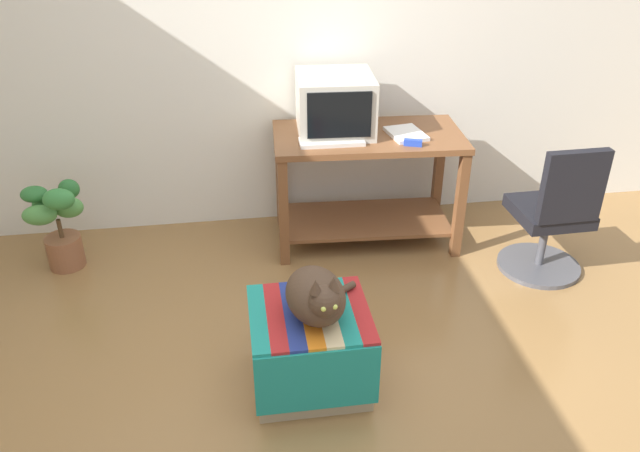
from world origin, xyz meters
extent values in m
plane|color=olive|center=(0.00, 0.00, 0.00)|extent=(14.00, 14.00, 0.00)
cube|color=silver|center=(0.00, 2.05, 1.30)|extent=(8.00, 0.10, 2.60)
cube|color=brown|center=(-0.08, 1.36, 0.37)|extent=(0.06, 0.06, 0.73)
cube|color=brown|center=(1.05, 1.29, 0.37)|extent=(0.06, 0.06, 0.73)
cube|color=brown|center=(1.08, 1.84, 0.37)|extent=(0.06, 0.06, 0.73)
cube|color=brown|center=(-0.05, 1.91, 0.37)|extent=(0.06, 0.06, 0.73)
cube|color=brown|center=(0.50, 1.60, 0.15)|extent=(1.14, 0.60, 0.02)
cube|color=brown|center=(0.50, 1.60, 0.75)|extent=(1.25, 0.70, 0.04)
cube|color=#BCB7A8|center=(0.29, 1.69, 0.78)|extent=(0.35, 0.36, 0.02)
cube|color=#BCB7A8|center=(0.29, 1.69, 0.95)|extent=(0.50, 0.51, 0.36)
cube|color=black|center=(0.28, 1.44, 0.96)|extent=(0.39, 0.03, 0.28)
cube|color=beige|center=(0.24, 1.47, 0.78)|extent=(0.40, 0.16, 0.02)
cube|color=white|center=(0.73, 1.54, 0.78)|extent=(0.25, 0.30, 0.02)
cube|color=tan|center=(-0.07, 0.25, 0.21)|extent=(0.54, 0.49, 0.42)
cube|color=#1E897A|center=(-0.07, -0.02, 0.25)|extent=(0.57, 0.01, 0.33)
cube|color=#1E897A|center=(-0.31, 0.25, 0.43)|extent=(0.08, 0.53, 0.02)
cube|color=#AD2323|center=(-0.23, 0.25, 0.43)|extent=(0.08, 0.53, 0.02)
cube|color=navy|center=(-0.15, 0.25, 0.43)|extent=(0.08, 0.53, 0.02)
cube|color=orange|center=(-0.07, 0.25, 0.43)|extent=(0.08, 0.53, 0.02)
cube|color=beige|center=(0.02, 0.25, 0.43)|extent=(0.08, 0.53, 0.02)
cube|color=#1E897A|center=(0.10, 0.25, 0.43)|extent=(0.08, 0.53, 0.02)
cube|color=#AD2323|center=(0.18, 0.25, 0.43)|extent=(0.08, 0.53, 0.02)
ellipsoid|color=#473323|center=(-0.04, 0.21, 0.55)|extent=(0.32, 0.40, 0.23)
sphere|color=#473323|center=(-0.02, 0.08, 0.61)|extent=(0.15, 0.15, 0.15)
cylinder|color=#473323|center=(0.05, 0.33, 0.46)|extent=(0.27, 0.19, 0.04)
cone|color=#473323|center=(-0.06, 0.07, 0.70)|extent=(0.06, 0.06, 0.07)
cone|color=#473323|center=(0.02, 0.08, 0.70)|extent=(0.06, 0.06, 0.07)
sphere|color=#C6D151|center=(-0.04, 0.01, 0.63)|extent=(0.02, 0.02, 0.02)
sphere|color=#C6D151|center=(0.01, 0.02, 0.63)|extent=(0.02, 0.02, 0.02)
cylinder|color=brown|center=(-1.48, 1.54, 0.11)|extent=(0.22, 0.22, 0.21)
cylinder|color=brown|center=(-1.48, 1.54, 0.28)|extent=(0.03, 0.03, 0.13)
ellipsoid|color=#4C8E42|center=(-1.40, 1.52, 0.43)|extent=(0.18, 0.11, 0.14)
ellipsoid|color=#2D7033|center=(-1.40, 1.62, 0.50)|extent=(0.13, 0.10, 0.13)
ellipsoid|color=#38843D|center=(-1.55, 1.61, 0.41)|extent=(0.16, 0.11, 0.14)
ellipsoid|color=#2D7033|center=(-1.59, 1.55, 0.52)|extent=(0.16, 0.13, 0.10)
ellipsoid|color=#4C8E42|center=(-1.55, 1.45, 0.43)|extent=(0.21, 0.12, 0.13)
ellipsoid|color=#38843D|center=(-1.41, 1.40, 0.55)|extent=(0.19, 0.11, 0.14)
cylinder|color=#4C4C51|center=(1.53, 1.07, 0.01)|extent=(0.52, 0.52, 0.03)
cylinder|color=#4C4C51|center=(1.53, 1.07, 0.20)|extent=(0.05, 0.05, 0.34)
cube|color=black|center=(1.53, 1.07, 0.41)|extent=(0.43, 0.43, 0.08)
cube|color=black|center=(1.54, 0.88, 0.67)|extent=(0.38, 0.07, 0.44)
cube|color=#2342B7|center=(0.73, 1.37, 0.79)|extent=(0.12, 0.07, 0.04)
camera|label=1|loc=(-0.37, -2.13, 2.26)|focal=35.67mm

